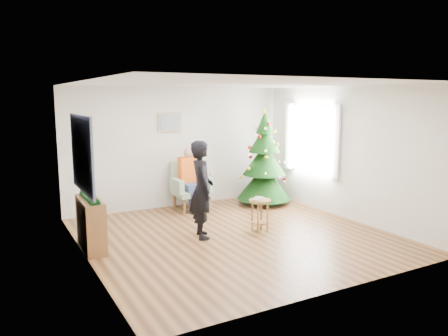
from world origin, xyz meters
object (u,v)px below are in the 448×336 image
christmas_tree (264,161)px  stool (260,215)px  console (91,224)px  standing_man (202,190)px  armchair (191,192)px

christmas_tree → stool: bearing=-125.8°
christmas_tree → console: 4.26m
console → standing_man: bearing=-9.3°
christmas_tree → standing_man: (-2.27, -1.49, -0.14)m
stool → console: bearing=168.7°
stool → armchair: size_ratio=0.58×
armchair → console: 2.86m
armchair → standing_man: standing_man is taller
standing_man → armchair: bearing=-4.1°
stool → armchair: 2.12m
stool → console: 2.88m
standing_man → stool: bearing=-87.7°
christmas_tree → armchair: christmas_tree is taller
stool → armchair: armchair is taller
console → stool: bearing=-10.0°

